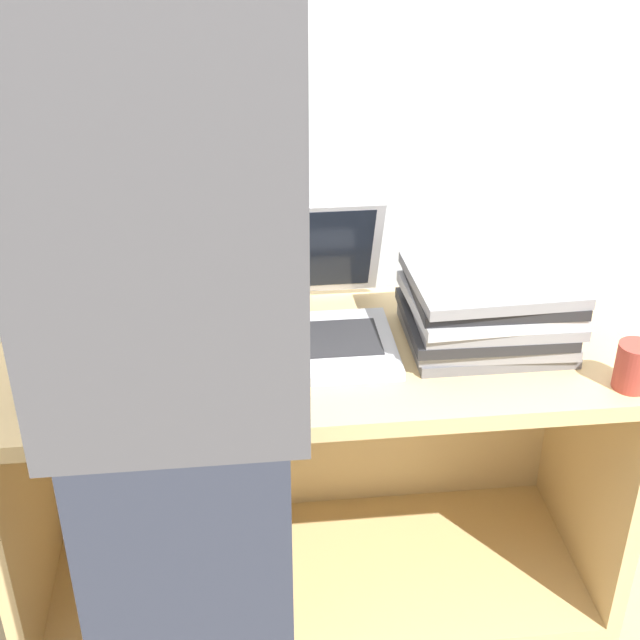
% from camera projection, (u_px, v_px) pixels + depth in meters
% --- Properties ---
extents(wall_back, '(8.00, 0.05, 2.40)m').
position_uv_depth(wall_back, '(297.00, 46.00, 1.92)').
color(wall_back, silver).
rests_on(wall_back, ground_plane).
extents(cart, '(1.33, 0.53, 0.65)m').
position_uv_depth(cart, '(313.00, 454.00, 2.09)').
color(cart, tan).
rests_on(cart, ground_plane).
extents(laptop_open, '(0.33, 0.38, 0.27)m').
position_uv_depth(laptop_open, '(313.00, 314.00, 1.90)').
color(laptop_open, '#B7B7BC').
rests_on(laptop_open, cart).
extents(laptop_stack_left, '(0.36, 0.29, 0.16)m').
position_uv_depth(laptop_stack_left, '(139.00, 326.00, 1.80)').
color(laptop_stack_left, slate).
rests_on(laptop_stack_left, cart).
extents(laptop_stack_right, '(0.35, 0.29, 0.16)m').
position_uv_depth(laptop_stack_right, '(488.00, 308.00, 1.86)').
color(laptop_stack_right, slate).
rests_on(laptop_stack_right, cart).
extents(person, '(0.40, 0.53, 1.69)m').
position_uv_depth(person, '(173.00, 407.00, 1.35)').
color(person, '#2D3342').
rests_on(person, ground_plane).
extents(mug, '(0.07, 0.07, 0.10)m').
position_uv_depth(mug, '(633.00, 366.00, 1.73)').
color(mug, '#9E382D').
rests_on(mug, cart).
extents(inventory_tag, '(0.06, 0.02, 0.01)m').
position_uv_depth(inventory_tag, '(131.00, 305.00, 1.70)').
color(inventory_tag, red).
rests_on(inventory_tag, laptop_stack_left).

